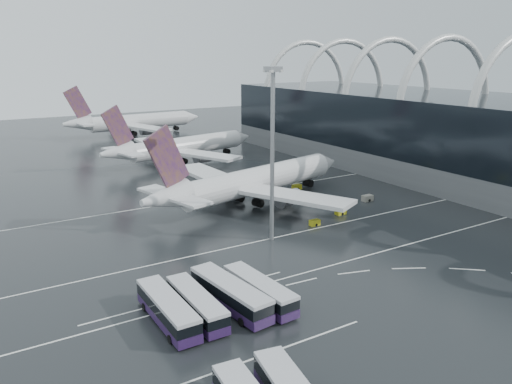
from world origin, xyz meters
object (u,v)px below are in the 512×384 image
airliner_main (252,182)px  gse_cart_belly_a (341,212)px  gse_cart_belly_e (297,187)px  airliner_gate_c (133,122)px  bus_row_near_d (259,290)px  airliner_gate_b (180,147)px  gse_cart_belly_d (367,198)px  gse_cart_belly_c (315,223)px  bus_row_near_b (196,304)px  bus_row_near_c (230,294)px  floodlight_mast (273,134)px  bus_row_near_a (168,309)px

airliner_main → gse_cart_belly_a: bearing=-67.8°
gse_cart_belly_e → airliner_gate_c: bearing=93.7°
bus_row_near_d → airliner_gate_b: bearing=-20.3°
gse_cart_belly_e → gse_cart_belly_d: bearing=-65.2°
airliner_gate_c → bus_row_near_d: size_ratio=4.29×
gse_cart_belly_a → gse_cart_belly_e: (3.75, 19.61, -0.00)m
gse_cart_belly_d → airliner_gate_b: bearing=107.6°
airliner_main → gse_cart_belly_c: size_ratio=28.84×
airliner_gate_b → gse_cart_belly_c: 63.73m
airliner_gate_b → bus_row_near_b: size_ratio=4.13×
bus_row_near_c → airliner_main: bearing=-40.4°
airliner_main → gse_cart_belly_d: (22.01, -11.07, -4.00)m
bus_row_near_b → bus_row_near_d: bus_row_near_d is taller
airliner_gate_b → floodlight_mast: floodlight_mast is taller
bus_row_near_d → gse_cart_belly_c: (24.04, 19.64, -1.18)m
bus_row_near_d → gse_cart_belly_d: size_ratio=5.44×
bus_row_near_a → gse_cart_belly_a: size_ratio=6.26×
airliner_gate_c → gse_cart_belly_c: 120.51m
gse_cart_belly_a → airliner_gate_c: bearing=91.3°
bus_row_near_c → floodlight_mast: bearing=-51.4°
airliner_main → airliner_gate_c: bearing=71.3°
airliner_gate_b → bus_row_near_c: 87.40m
gse_cart_belly_c → gse_cart_belly_d: 20.24m
bus_row_near_b → gse_cart_belly_d: (51.37, 25.20, -1.02)m
floodlight_mast → airliner_gate_b: bearing=79.9°
airliner_gate_b → bus_row_near_d: 86.97m
airliner_gate_b → bus_row_near_d: bearing=-118.7°
bus_row_near_b → airliner_main: bearing=-38.4°
floodlight_mast → gse_cart_belly_a: 25.94m
bus_row_near_b → gse_cart_belly_e: bus_row_near_b is taller
airliner_gate_b → gse_cart_belly_a: bearing=-95.2°
bus_row_near_d → gse_cart_belly_e: bearing=-44.4°
airliner_gate_c → gse_cart_belly_a: (2.58, -117.86, -4.28)m
bus_row_near_c → gse_cart_belly_c: (27.77, 18.88, -1.34)m
airliner_main → airliner_gate_c: (8.51, 102.72, 0.21)m
airliner_main → bus_row_near_d: airliner_main is taller
bus_row_near_b → floodlight_mast: floodlight_mast is taller
bus_row_near_c → floodlight_mast: floodlight_mast is taller
airliner_main → gse_cart_belly_a: 19.21m
airliner_main → bus_row_near_b: bearing=-143.0°
airliner_main → bus_row_near_c: bearing=-138.4°
bus_row_near_c → gse_cart_belly_d: bearing=-67.6°
airliner_gate_b → gse_cart_belly_d: 60.02m
airliner_main → airliner_gate_c: airliner_gate_c is taller
gse_cart_belly_a → bus_row_near_b: bearing=-152.4°
bus_row_near_c → gse_cart_belly_a: bus_row_near_c is taller
airliner_gate_b → floodlight_mast: bearing=-112.0°
airliner_gate_c → bus_row_near_d: 143.10m
airliner_main → gse_cart_belly_e: airliner_main is taller
gse_cart_belly_a → gse_cart_belly_c: gse_cart_belly_a is taller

